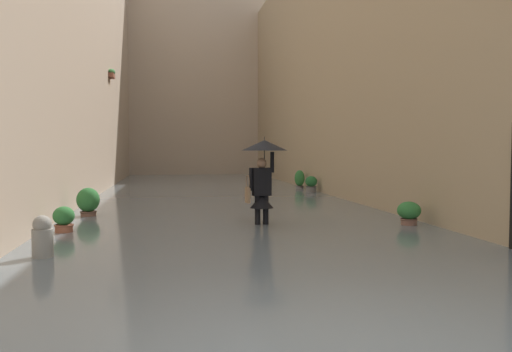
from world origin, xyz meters
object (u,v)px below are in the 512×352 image
object	(u,v)px
potted_plant_mid_left	(409,215)
mooring_bollard	(43,242)
potted_plant_near_left	(311,186)
potted_plant_mid_right	(64,222)
potted_plant_far_left	(300,181)
potted_plant_near_right	(88,203)
person_wading	(263,167)

from	to	relation	value
potted_plant_mid_left	mooring_bollard	world-z (taller)	mooring_bollard
potted_plant_near_left	potted_plant_mid_right	size ratio (longest dim) A/B	1.14
potted_plant_far_left	mooring_bollard	size ratio (longest dim) A/B	1.14
potted_plant_far_left	potted_plant_near_left	bearing A→B (deg)	89.58
potted_plant_near_right	potted_plant_far_left	size ratio (longest dim) A/B	0.93
potted_plant_mid_left	potted_plant_far_left	size ratio (longest dim) A/B	0.73
potted_plant_near_right	potted_plant_mid_right	world-z (taller)	potted_plant_near_right
potted_plant_mid_right	potted_plant_mid_left	xyz separation A→B (m)	(-7.00, 0.16, 0.03)
potted_plant_far_left	potted_plant_mid_right	bearing A→B (deg)	54.35
potted_plant_far_left	potted_plant_mid_left	bearing A→B (deg)	89.12
potted_plant_near_right	mooring_bollard	xyz separation A→B (m)	(-0.07, 4.85, -0.08)
potted_plant_mid_left	potted_plant_near_right	bearing A→B (deg)	-20.79
potted_plant_mid_right	potted_plant_mid_left	size ratio (longest dim) A/B	1.01
potted_plant_near_right	potted_plant_far_left	distance (m)	10.31
potted_plant_mid_left	mooring_bollard	size ratio (longest dim) A/B	0.83
person_wading	potted_plant_mid_right	bearing A→B (deg)	5.84
potted_plant_near_left	potted_plant_far_left	size ratio (longest dim) A/B	0.85
potted_plant_near_left	potted_plant_near_right	size ratio (longest dim) A/B	0.91
potted_plant_mid_left	potted_plant_far_left	distance (m)	10.14
potted_plant_near_left	mooring_bollard	bearing A→B (deg)	56.53
potted_plant_near_right	potted_plant_mid_left	bearing A→B (deg)	159.21
potted_plant_mid_right	potted_plant_near_right	bearing A→B (deg)	-92.01
potted_plant_near_left	potted_plant_mid_left	xyz separation A→B (m)	(0.14, 8.33, -0.02)
potted_plant_mid_left	mooring_bollard	bearing A→B (deg)	18.07
potted_plant_mid_left	mooring_bollard	distance (m)	7.19
potted_plant_mid_left	potted_plant_far_left	xyz separation A→B (m)	(-0.16, -10.14, 0.10)
potted_plant_near_left	potted_plant_mid_right	world-z (taller)	potted_plant_near_left
potted_plant_near_left	potted_plant_far_left	xyz separation A→B (m)	(-0.01, -1.81, 0.08)
potted_plant_near_left	potted_plant_near_right	xyz separation A→B (m)	(7.05, 5.70, 0.07)
person_wading	potted_plant_far_left	bearing A→B (deg)	-108.41
potted_plant_near_right	potted_plant_mid_left	size ratio (longest dim) A/B	1.27
potted_plant_near_left	mooring_bollard	distance (m)	12.66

